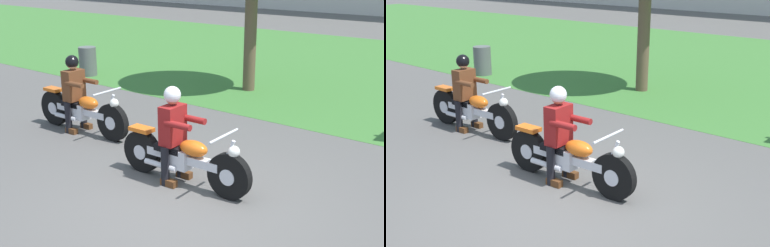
% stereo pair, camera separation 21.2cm
% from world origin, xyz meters
% --- Properties ---
extents(ground, '(120.00, 120.00, 0.00)m').
position_xyz_m(ground, '(0.00, 0.00, 0.00)').
color(ground, '#565451').
extents(motorcycle_lead, '(2.17, 0.66, 0.88)m').
position_xyz_m(motorcycle_lead, '(-0.41, 0.58, 0.39)').
color(motorcycle_lead, black).
rests_on(motorcycle_lead, ground).
extents(rider_lead, '(0.56, 0.48, 1.40)m').
position_xyz_m(rider_lead, '(-0.57, 0.58, 0.82)').
color(rider_lead, black).
rests_on(rider_lead, ground).
extents(motorcycle_follow, '(2.22, 0.66, 0.89)m').
position_xyz_m(motorcycle_follow, '(-3.27, 1.18, 0.40)').
color(motorcycle_follow, black).
rests_on(motorcycle_follow, ground).
extents(rider_follow, '(0.56, 0.48, 1.41)m').
position_xyz_m(rider_follow, '(-3.44, 1.18, 0.83)').
color(rider_follow, black).
rests_on(rider_follow, ground).
extents(trash_can, '(0.48, 0.48, 0.78)m').
position_xyz_m(trash_can, '(-6.89, 4.40, 0.39)').
color(trash_can, '#595E5B').
rests_on(trash_can, ground).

